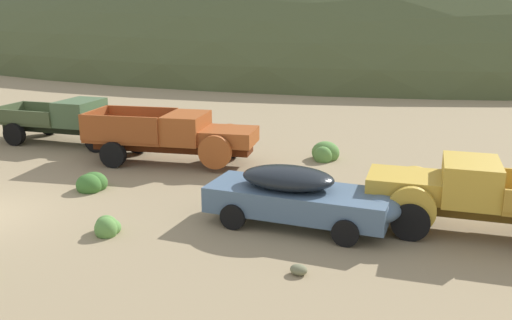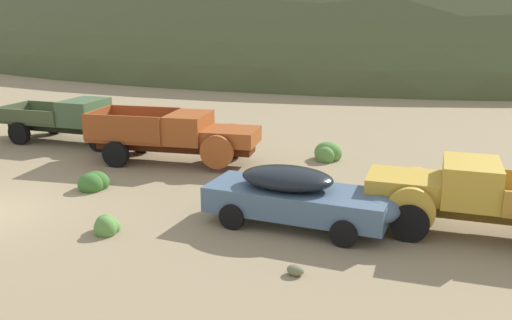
{
  "view_description": "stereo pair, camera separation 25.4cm",
  "coord_description": "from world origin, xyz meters",
  "px_view_note": "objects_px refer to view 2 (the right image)",
  "views": [
    {
      "loc": [
        13.27,
        -9.3,
        5.47
      ],
      "look_at": [
        6.87,
        4.11,
        1.45
      ],
      "focal_mm": 38.18,
      "sensor_mm": 36.0,
      "label": 1
    },
    {
      "loc": [
        13.49,
        -9.19,
        5.47
      ],
      "look_at": [
        6.87,
        4.11,
        1.45
      ],
      "focal_mm": 38.18,
      "sensor_mm": 36.0,
      "label": 2
    }
  ],
  "objects_px": {
    "truck_weathered_green": "(84,120)",
    "truck_faded_yellow": "(472,196)",
    "car_chalk_blue": "(302,197)",
    "truck_oxide_orange": "(184,136)"
  },
  "relations": [
    {
      "from": "truck_weathered_green",
      "to": "truck_faded_yellow",
      "type": "bearing_deg",
      "value": -19.64
    },
    {
      "from": "truck_weathered_green",
      "to": "truck_faded_yellow",
      "type": "height_order",
      "value": "same"
    },
    {
      "from": "truck_weathered_green",
      "to": "truck_faded_yellow",
      "type": "xyz_separation_m",
      "value": [
        16.06,
        -3.23,
        -0.01
      ]
    },
    {
      "from": "truck_faded_yellow",
      "to": "truck_oxide_orange",
      "type": "bearing_deg",
      "value": -21.36
    },
    {
      "from": "truck_weathered_green",
      "to": "truck_faded_yellow",
      "type": "relative_size",
      "value": 1.06
    },
    {
      "from": "truck_weathered_green",
      "to": "truck_oxide_orange",
      "type": "distance_m",
      "value": 5.77
    },
    {
      "from": "truck_oxide_orange",
      "to": "car_chalk_blue",
      "type": "relative_size",
      "value": 1.27
    },
    {
      "from": "car_chalk_blue",
      "to": "truck_faded_yellow",
      "type": "bearing_deg",
      "value": 15.92
    },
    {
      "from": "car_chalk_blue",
      "to": "truck_weathered_green",
      "type": "bearing_deg",
      "value": 154.48
    },
    {
      "from": "truck_faded_yellow",
      "to": "car_chalk_blue",
      "type": "bearing_deg",
      "value": 12.04
    }
  ]
}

